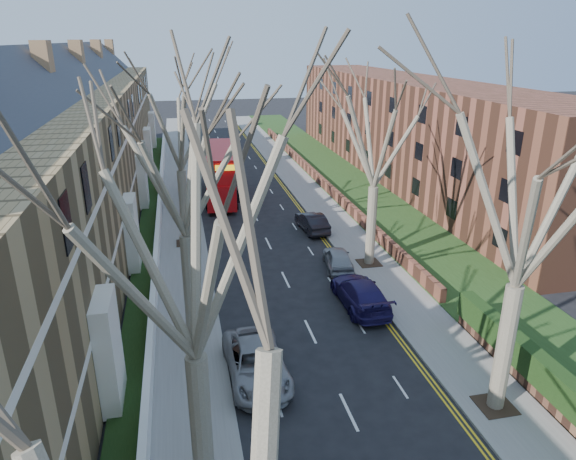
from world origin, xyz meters
TOP-DOWN VIEW (x-y plane):
  - pavement_left at (-6.00, 39.00)m, footprint 3.00×102.00m
  - pavement_right at (6.00, 39.00)m, footprint 3.00×102.00m
  - terrace_left at (-13.65, 31.00)m, footprint 9.70×78.00m
  - flats_right at (17.46, 43.00)m, footprint 13.97×54.00m
  - front_wall_left at (-7.65, 31.00)m, footprint 0.30×78.00m
  - grass_verge_right at (10.50, 39.00)m, footprint 6.00×102.00m
  - tree_left_mid at (-5.70, 6.00)m, footprint 10.50×10.50m
  - tree_left_far at (-5.70, 16.00)m, footprint 10.15×10.15m
  - tree_left_dist at (-5.70, 28.00)m, footprint 10.50×10.50m
  - tree_right_mid at (5.70, 8.00)m, footprint 10.50×10.50m
  - tree_right_far at (5.70, 22.00)m, footprint 10.15×10.15m
  - double_decker_bus at (-2.21, 38.81)m, footprint 3.34×10.80m
  - car_left_far at (-3.18, 11.92)m, footprint 2.57×5.33m
  - car_right_near at (3.30, 16.99)m, footprint 2.17×5.31m
  - car_right_mid at (3.58, 21.91)m, footprint 2.12×4.12m
  - car_right_far at (3.70, 28.84)m, footprint 1.83×4.38m

SIDE VIEW (x-z plane):
  - pavement_left at x=-6.00m, z-range 0.00..0.12m
  - pavement_right at x=6.00m, z-range 0.00..0.12m
  - grass_verge_right at x=10.50m, z-range 0.12..0.18m
  - front_wall_left at x=-7.65m, z-range 0.12..1.12m
  - car_right_mid at x=3.58m, z-range 0.00..1.34m
  - car_right_far at x=3.70m, z-range 0.00..1.41m
  - car_left_far at x=-3.18m, z-range 0.00..1.46m
  - car_right_near at x=3.30m, z-range 0.00..1.54m
  - double_decker_bus at x=-2.21m, z-range -0.04..4.42m
  - flats_right at x=17.46m, z-range -0.02..9.98m
  - terrace_left at x=-13.65m, z-range -1.27..12.33m
  - tree_left_far at x=-5.70m, z-range 2.13..16.35m
  - tree_right_far at x=5.70m, z-range 2.13..16.35m
  - tree_left_mid at x=-5.70m, z-range 2.20..16.91m
  - tree_right_mid at x=5.70m, z-range 2.20..16.91m
  - tree_left_dist at x=-5.70m, z-range 2.20..16.91m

